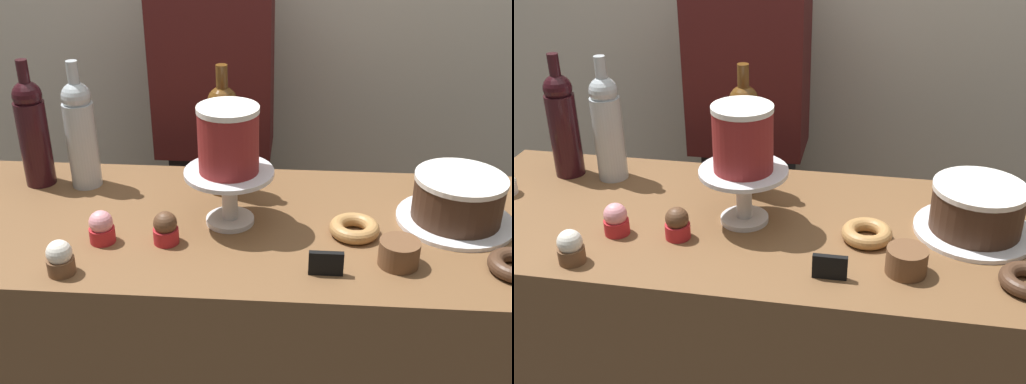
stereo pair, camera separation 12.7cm
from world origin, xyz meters
TOP-DOWN VIEW (x-y plane):
  - display_counter at (0.00, 0.00)m, footprint 1.55×0.59m
  - cake_stand_pedestal at (-0.06, 0.00)m, footprint 0.20×0.20m
  - white_layer_cake at (-0.06, 0.00)m, footprint 0.14×0.14m
  - silver_serving_platter at (0.46, 0.04)m, footprint 0.27×0.27m
  - chocolate_round_cake at (0.46, 0.04)m, footprint 0.20×0.20m
  - wine_bottle_amber at (-0.09, 0.16)m, footprint 0.08×0.08m
  - wine_bottle_clear at (-0.45, 0.17)m, footprint 0.08×0.08m
  - wine_bottle_dark_red at (-0.57, 0.17)m, footprint 0.08×0.08m
  - cupcake_vanilla at (-0.38, -0.23)m, footprint 0.06×0.06m
  - cupcake_chocolate at (-0.19, -0.10)m, footprint 0.06×0.06m
  - cupcake_strawberry at (-0.33, -0.11)m, footprint 0.06×0.06m
  - donut_maple at (0.22, -0.04)m, footprint 0.11×0.11m
  - cookie_stack at (0.31, -0.15)m, footprint 0.08×0.08m
  - price_sign_chalkboard at (0.15, -0.20)m, footprint 0.07×0.01m
  - barista_figure at (-0.17, 0.61)m, footprint 0.36×0.22m

SIDE VIEW (x-z plane):
  - display_counter at x=0.00m, z-range 0.00..0.93m
  - barista_figure at x=-0.17m, z-range 0.04..1.64m
  - silver_serving_platter at x=0.46m, z-range 0.93..0.94m
  - donut_maple at x=0.22m, z-range 0.93..0.96m
  - price_sign_chalkboard at x=0.15m, z-range 0.93..0.98m
  - cookie_stack at x=0.31m, z-range 0.93..0.98m
  - cupcake_vanilla at x=-0.38m, z-range 0.93..1.00m
  - cupcake_chocolate at x=-0.19m, z-range 0.93..1.00m
  - cupcake_strawberry at x=-0.33m, z-range 0.93..1.00m
  - chocolate_round_cake at x=0.46m, z-range 0.94..1.05m
  - cake_stand_pedestal at x=-0.06m, z-range 0.95..1.08m
  - wine_bottle_amber at x=-0.09m, z-range 0.91..1.24m
  - wine_bottle_clear at x=-0.45m, z-range 0.91..1.24m
  - wine_bottle_dark_red at x=-0.57m, z-range 0.91..1.24m
  - white_layer_cake at x=-0.06m, z-range 1.06..1.21m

